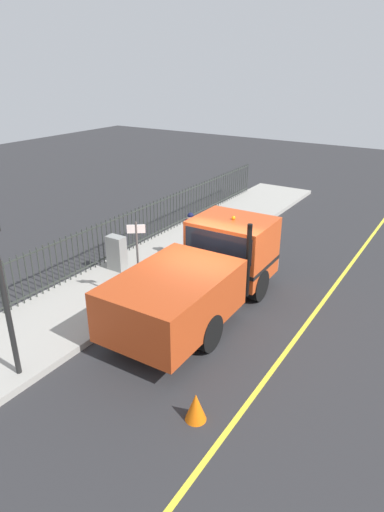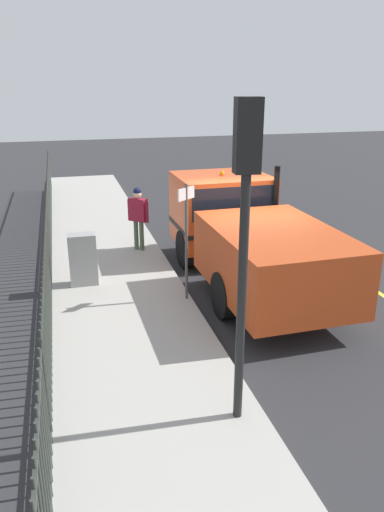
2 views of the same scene
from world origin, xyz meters
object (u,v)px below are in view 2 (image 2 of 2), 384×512
(worker_standing, at_px, (138,212))
(street_sign, at_px, (186,229))
(work_truck, at_px, (243,230))
(utility_cabinet, at_px, (83,259))
(traffic_light_near, at_px, (245,206))

(worker_standing, distance_m, street_sign, 3.48)
(work_truck, height_order, utility_cabinet, work_truck)
(traffic_light_near, bearing_deg, work_truck, 75.25)
(worker_standing, height_order, street_sign, street_sign)
(work_truck, bearing_deg, traffic_light_near, -112.03)
(work_truck, relative_size, traffic_light_near, 1.48)
(work_truck, xyz_separation_m, street_sign, (1.64, 1.03, 0.45))
(work_truck, height_order, worker_standing, work_truck)
(work_truck, distance_m, worker_standing, 3.17)
(work_truck, height_order, street_sign, street_sign)
(traffic_light_near, height_order, street_sign, traffic_light_near)
(street_sign, bearing_deg, utility_cabinet, -33.45)
(work_truck, bearing_deg, utility_cabinet, 174.08)
(traffic_light_near, xyz_separation_m, utility_cabinet, (1.77, -5.30, -2.40))
(worker_standing, bearing_deg, traffic_light_near, -47.60)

